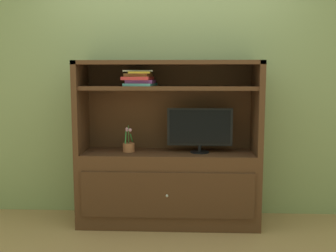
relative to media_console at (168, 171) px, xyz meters
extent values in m
plane|color=tan|center=(0.00, -0.40, -0.50)|extent=(8.00, 8.00, 0.00)
cube|color=#8C9E6B|center=(0.00, 0.35, 0.90)|extent=(6.00, 0.10, 2.80)
cube|color=#4C2D1C|center=(0.00, 0.00, -0.16)|extent=(1.67, 0.46, 0.68)
cube|color=#462A19|center=(0.00, -0.24, -0.16)|extent=(1.53, 0.02, 0.41)
sphere|color=silver|center=(0.00, -0.26, -0.16)|extent=(0.02, 0.02, 0.02)
cube|color=#4C2D1C|center=(-0.81, 0.00, 0.60)|extent=(0.05, 0.46, 0.84)
cube|color=#4C2D1C|center=(0.81, 0.00, 0.60)|extent=(0.05, 0.46, 0.84)
cube|color=#4C2D1C|center=(0.00, 0.21, 0.60)|extent=(1.67, 0.02, 0.84)
cube|color=#4C2D1C|center=(0.00, 0.00, 1.00)|extent=(1.67, 0.46, 0.04)
cube|color=#4C2D1C|center=(0.00, 0.00, 0.78)|extent=(1.57, 0.41, 0.04)
cylinder|color=black|center=(0.29, -0.02, 0.19)|extent=(0.17, 0.17, 0.01)
cylinder|color=black|center=(0.29, -0.02, 0.22)|extent=(0.03, 0.03, 0.06)
cube|color=black|center=(0.29, -0.02, 0.42)|extent=(0.60, 0.02, 0.34)
cube|color=black|center=(0.29, -0.03, 0.42)|extent=(0.55, 0.00, 0.31)
cylinder|color=#B26642|center=(-0.37, 0.00, 0.22)|extent=(0.11, 0.11, 0.08)
cylinder|color=#3D6B33|center=(-0.37, 0.00, 0.35)|extent=(0.01, 0.01, 0.17)
cube|color=#2D7A38|center=(-0.34, -0.01, 0.31)|extent=(0.02, 0.10, 0.09)
cube|color=#2D7A38|center=(-0.40, -0.01, 0.31)|extent=(0.01, 0.07, 0.13)
sphere|color=#DB9EC6|center=(-0.38, -0.01, 0.40)|extent=(0.03, 0.03, 0.03)
sphere|color=#DB9EC6|center=(-0.35, -0.01, 0.39)|extent=(0.03, 0.03, 0.03)
sphere|color=#DB9EC6|center=(-0.38, 0.00, 0.38)|extent=(0.02, 0.02, 0.02)
cube|color=teal|center=(-0.25, -0.02, 0.81)|extent=(0.28, 0.36, 0.02)
cube|color=purple|center=(-0.25, -0.01, 0.83)|extent=(0.26, 0.29, 0.03)
cube|color=red|center=(-0.27, -0.01, 0.86)|extent=(0.27, 0.35, 0.03)
cube|color=#A56638|center=(-0.27, 0.01, 0.89)|extent=(0.24, 0.31, 0.03)
cube|color=gold|center=(-0.25, -0.01, 0.91)|extent=(0.20, 0.34, 0.02)
cube|color=silver|center=(-0.27, 0.00, 0.93)|extent=(0.29, 0.32, 0.01)
camera|label=1|loc=(0.16, -3.60, 0.90)|focal=42.23mm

